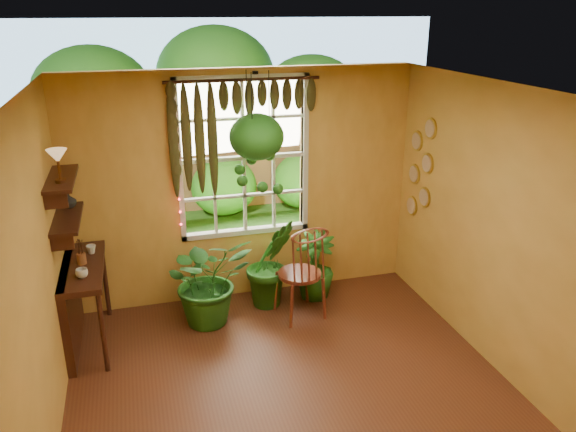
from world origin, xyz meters
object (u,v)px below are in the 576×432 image
at_px(potted_plant_left, 209,279).
at_px(hanging_basket, 257,144).
at_px(counter_ledge, 75,297).
at_px(windsor_chair, 301,286).
at_px(potted_plant_mid, 271,263).

xyz_separation_m(potted_plant_left, hanging_basket, (0.62, 0.22, 1.42)).
bearing_deg(counter_ledge, windsor_chair, -1.65).
relative_size(windsor_chair, potted_plant_left, 1.25).
distance_m(counter_ledge, windsor_chair, 2.38).
bearing_deg(counter_ledge, potted_plant_mid, 7.79).
xyz_separation_m(potted_plant_left, potted_plant_mid, (0.75, 0.20, 0.01)).
bearing_deg(hanging_basket, counter_ledge, -170.96).
height_order(potted_plant_mid, hanging_basket, hanging_basket).
bearing_deg(counter_ledge, hanging_basket, 9.04).
relative_size(potted_plant_mid, hanging_basket, 0.79).
xyz_separation_m(counter_ledge, potted_plant_mid, (2.12, 0.29, -0.02)).
bearing_deg(potted_plant_left, counter_ledge, -176.10).
height_order(windsor_chair, potted_plant_mid, windsor_chair).
distance_m(counter_ledge, hanging_basket, 2.44).
bearing_deg(hanging_basket, potted_plant_left, -160.18).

